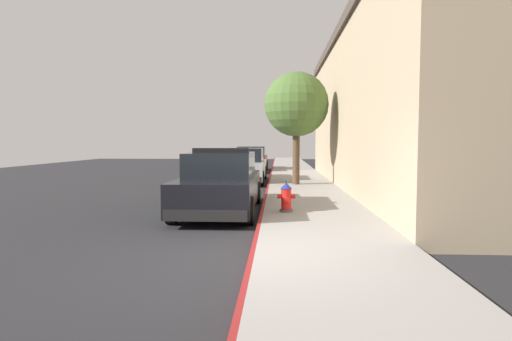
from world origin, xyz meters
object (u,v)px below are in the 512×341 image
(street_tree, at_px, (296,105))
(parked_car_silver_ahead, at_px, (244,166))
(parked_car_dark_far, at_px, (252,160))
(fire_hydrant, at_px, (286,197))
(police_cruiser, at_px, (221,184))

(street_tree, bearing_deg, parked_car_silver_ahead, 133.38)
(parked_car_dark_far, height_order, fire_hydrant, parked_car_dark_far)
(police_cruiser, relative_size, parked_car_silver_ahead, 1.00)
(parked_car_silver_ahead, xyz_separation_m, street_tree, (2.26, -2.39, 2.57))
(police_cruiser, height_order, street_tree, street_tree)
(police_cruiser, bearing_deg, parked_car_dark_far, 90.58)
(fire_hydrant, bearing_deg, parked_car_silver_ahead, 100.72)
(parked_car_dark_far, distance_m, fire_hydrant, 16.62)
(parked_car_silver_ahead, distance_m, fire_hydrant, 9.40)
(parked_car_dark_far, bearing_deg, street_tree, -76.20)
(parked_car_dark_far, xyz_separation_m, fire_hydrant, (1.86, -16.52, -0.23))
(police_cruiser, height_order, fire_hydrant, police_cruiser)
(fire_hydrant, xyz_separation_m, street_tree, (0.51, 6.84, 2.80))
(parked_car_silver_ahead, bearing_deg, police_cruiser, -89.70)
(fire_hydrant, bearing_deg, police_cruiser, 153.78)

